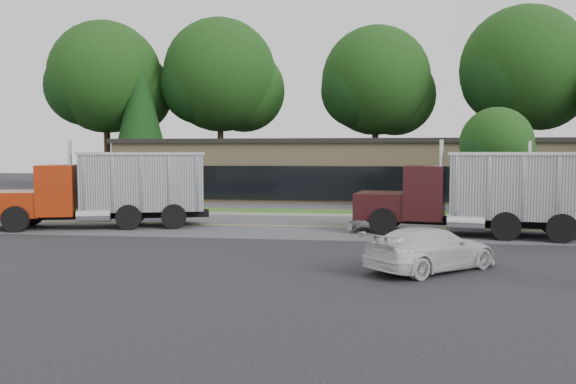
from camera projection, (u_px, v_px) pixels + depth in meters
The scene contains 17 objects.
ground at pixel (261, 266), 16.66m from camera, with size 140.00×140.00×0.00m, color #2F2F34.
road at pixel (297, 226), 25.55m from camera, with size 60.00×8.00×0.02m, color slate.
center_line at pixel (297, 226), 25.55m from camera, with size 60.00×0.12×0.01m, color gold.
curb at pixel (306, 216), 29.71m from camera, with size 60.00×0.30×0.12m, color #9E9E99.
grass_verge at pixel (309, 213), 31.49m from camera, with size 60.00×3.40×0.03m, color #36571E.
far_parking at pixel (317, 204), 36.43m from camera, with size 60.00×7.00×0.02m, color slate.
strip_mall at pixel (350, 171), 41.96m from camera, with size 32.00×12.00×4.00m, color tan.
tree_far_a at pixel (108, 83), 50.38m from camera, with size 10.58×9.96×15.09m.
tree_far_b at pixel (222, 81), 51.02m from camera, with size 10.87×10.23×15.50m.
tree_far_c at pixel (378, 86), 49.20m from camera, with size 10.10×9.51×14.41m.
tree_far_d at pixel (524, 74), 46.57m from camera, with size 10.85×10.21×15.48m.
evergreen_left at pixel (140, 113), 47.97m from camera, with size 5.38×5.38×12.23m.
tree_verge at pixel (497, 147), 29.94m from camera, with size 4.06×3.82×5.79m.
dump_truck_red at pixel (115, 187), 25.24m from camera, with size 9.48×5.00×3.36m.
dump_truck_blue at pixel (557, 188), 25.10m from camera, with size 7.38×3.56×3.36m.
dump_truck_maroon at pixel (486, 191), 22.54m from camera, with size 9.54×4.12×3.36m.
rally_car at pixel (431, 249), 15.99m from camera, with size 1.73×4.26×1.24m, color silver.
Camera 1 is at (2.98, -16.21, 3.35)m, focal length 35.00 mm.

